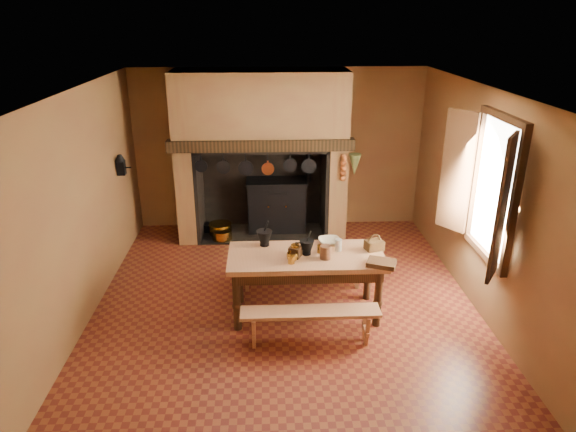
% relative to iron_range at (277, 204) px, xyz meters
% --- Properties ---
extents(floor, '(5.50, 5.50, 0.00)m').
position_rel_iron_range_xyz_m(floor, '(0.04, -2.45, -0.48)').
color(floor, brown).
rests_on(floor, ground).
extents(ceiling, '(5.50, 5.50, 0.00)m').
position_rel_iron_range_xyz_m(ceiling, '(0.04, -2.45, 2.32)').
color(ceiling, silver).
rests_on(ceiling, back_wall).
extents(back_wall, '(5.00, 0.02, 2.80)m').
position_rel_iron_range_xyz_m(back_wall, '(0.04, 0.30, 0.92)').
color(back_wall, olive).
rests_on(back_wall, floor).
extents(wall_left, '(0.02, 5.50, 2.80)m').
position_rel_iron_range_xyz_m(wall_left, '(-2.46, -2.45, 0.92)').
color(wall_left, olive).
rests_on(wall_left, floor).
extents(wall_right, '(0.02, 5.50, 2.80)m').
position_rel_iron_range_xyz_m(wall_right, '(2.54, -2.45, 0.92)').
color(wall_right, olive).
rests_on(wall_right, floor).
extents(wall_front, '(5.00, 0.02, 2.80)m').
position_rel_iron_range_xyz_m(wall_front, '(0.04, -5.20, 0.92)').
color(wall_front, olive).
rests_on(wall_front, floor).
extents(chimney_breast, '(2.95, 0.96, 2.80)m').
position_rel_iron_range_xyz_m(chimney_breast, '(-0.26, -0.14, 1.33)').
color(chimney_breast, olive).
rests_on(chimney_breast, floor).
extents(iron_range, '(1.12, 0.55, 1.60)m').
position_rel_iron_range_xyz_m(iron_range, '(0.00, 0.00, 0.00)').
color(iron_range, black).
rests_on(iron_range, floor).
extents(hearth_pans, '(0.51, 0.62, 0.20)m').
position_rel_iron_range_xyz_m(hearth_pans, '(-1.01, -0.23, -0.39)').
color(hearth_pans, '#B27E29').
rests_on(hearth_pans, floor).
extents(hanging_pans, '(1.92, 0.29, 0.27)m').
position_rel_iron_range_xyz_m(hanging_pans, '(-0.30, -0.64, 0.88)').
color(hanging_pans, black).
rests_on(hanging_pans, chimney_breast).
extents(onion_string, '(0.12, 0.10, 0.46)m').
position_rel_iron_range_xyz_m(onion_string, '(1.04, -0.66, 0.85)').
color(onion_string, '#A24E1E').
rests_on(onion_string, chimney_breast).
extents(herb_bunch, '(0.20, 0.20, 0.35)m').
position_rel_iron_range_xyz_m(herb_bunch, '(1.22, -0.66, 0.90)').
color(herb_bunch, '#4F5A2A').
rests_on(herb_bunch, chimney_breast).
extents(window, '(0.39, 1.75, 1.76)m').
position_rel_iron_range_xyz_m(window, '(2.39, -2.85, 1.22)').
color(window, white).
rests_on(window, wall_right).
extents(wall_coffee_mill, '(0.23, 0.16, 0.31)m').
position_rel_iron_range_xyz_m(wall_coffee_mill, '(-2.38, -0.90, 1.03)').
color(wall_coffee_mill, black).
rests_on(wall_coffee_mill, wall_left).
extents(work_table, '(1.94, 0.86, 0.84)m').
position_rel_iron_range_xyz_m(work_table, '(0.29, -2.76, 0.22)').
color(work_table, tan).
rests_on(work_table, floor).
extents(bench_front, '(1.61, 0.28, 0.45)m').
position_rel_iron_range_xyz_m(bench_front, '(0.29, -3.43, -0.15)').
color(bench_front, tan).
rests_on(bench_front, floor).
extents(bench_back, '(1.90, 0.33, 0.54)m').
position_rel_iron_range_xyz_m(bench_back, '(0.29, -2.10, -0.08)').
color(bench_back, tan).
rests_on(bench_back, floor).
extents(mortar_large, '(0.20, 0.20, 0.35)m').
position_rel_iron_range_xyz_m(mortar_large, '(-0.22, -2.47, 0.47)').
color(mortar_large, black).
rests_on(mortar_large, work_table).
extents(mortar_small, '(0.18, 0.18, 0.31)m').
position_rel_iron_range_xyz_m(mortar_small, '(0.30, -2.75, 0.46)').
color(mortar_small, black).
rests_on(mortar_small, work_table).
extents(coffee_grinder, '(0.20, 0.17, 0.21)m').
position_rel_iron_range_xyz_m(coffee_grinder, '(0.15, -2.82, 0.43)').
color(coffee_grinder, '#3D2213').
rests_on(coffee_grinder, work_table).
extents(brass_mug_a, '(0.09, 0.09, 0.09)m').
position_rel_iron_range_xyz_m(brass_mug_a, '(0.09, -2.99, 0.40)').
color(brass_mug_a, '#B27E29').
rests_on(brass_mug_a, work_table).
extents(brass_mug_b, '(0.11, 0.11, 0.10)m').
position_rel_iron_range_xyz_m(brass_mug_b, '(0.48, -2.71, 0.40)').
color(brass_mug_b, '#B27E29').
rests_on(brass_mug_b, work_table).
extents(mixing_bowl, '(0.30, 0.30, 0.07)m').
position_rel_iron_range_xyz_m(mixing_bowl, '(0.62, -2.46, 0.39)').
color(mixing_bowl, beige).
rests_on(mixing_bowl, work_table).
extents(stoneware_crock, '(0.14, 0.14, 0.17)m').
position_rel_iron_range_xyz_m(stoneware_crock, '(0.51, -2.88, 0.44)').
color(stoneware_crock, brown).
rests_on(stoneware_crock, work_table).
extents(glass_jar, '(0.09, 0.09, 0.15)m').
position_rel_iron_range_xyz_m(glass_jar, '(0.70, -2.66, 0.43)').
color(glass_jar, beige).
rests_on(glass_jar, work_table).
extents(wicker_basket, '(0.26, 0.22, 0.21)m').
position_rel_iron_range_xyz_m(wicker_basket, '(1.16, -2.65, 0.42)').
color(wicker_basket, '#523418').
rests_on(wicker_basket, work_table).
extents(wooden_tray, '(0.40, 0.34, 0.06)m').
position_rel_iron_range_xyz_m(wooden_tray, '(1.16, -3.09, 0.38)').
color(wooden_tray, '#3D2213').
rests_on(wooden_tray, work_table).
extents(brass_cup, '(0.16, 0.16, 0.11)m').
position_rel_iron_range_xyz_m(brass_cup, '(0.11, -2.92, 0.41)').
color(brass_cup, '#B27E29').
rests_on(brass_cup, work_table).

